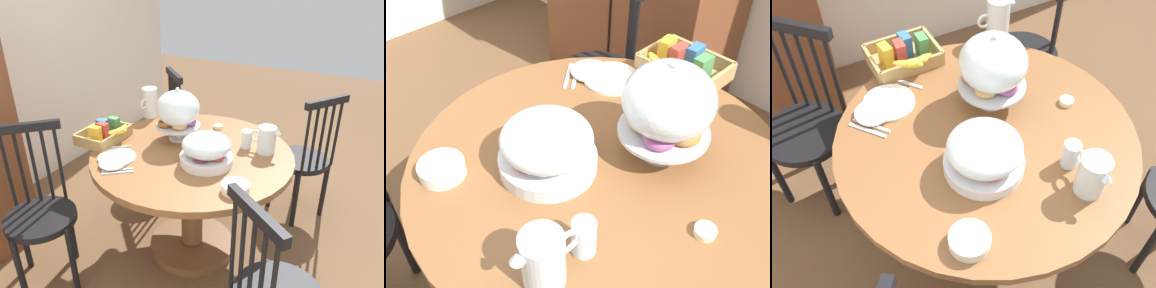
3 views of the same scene
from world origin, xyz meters
The scene contains 14 objects.
dining_table centered at (0.13, 0.19, 0.53)m, with size 1.20×1.20×0.74m.
windsor_chair_facing_door centered at (-0.49, 0.85, 0.45)m, with size 0.47×0.47×0.97m.
pastry_stand_with_dome centered at (0.24, 0.35, 0.94)m, with size 0.28×0.28×0.34m.
fruit_platter_covered centered at (0.04, 0.06, 0.83)m, with size 0.30×0.30×0.18m.
orange_juice_pitcher centered at (0.32, -0.20, 0.81)m, with size 0.11×0.19×0.17m.
cereal_basket centered at (0.02, 0.75, 0.79)m, with size 0.32×0.30×0.12m.
china_plate_large centered at (-0.15, 0.54, 0.75)m, with size 0.22×0.22×0.01m, color white.
china_plate_small centered at (-0.23, 0.51, 0.76)m, with size 0.15×0.15×0.01m, color white.
cereal_bowl centered at (-0.16, -0.19, 0.76)m, with size 0.14×0.14×0.04m, color white.
drinking_glass centered at (0.33, -0.08, 0.80)m, with size 0.06×0.06×0.11m, color silver.
butter_dish centered at (0.51, 0.19, 0.75)m, with size 0.06×0.06×0.02m, color beige.
table_knife centered at (-0.26, 0.45, 0.74)m, with size 0.17×0.01×0.01m, color silver.
dinner_fork centered at (-0.28, 0.43, 0.74)m, with size 0.17×0.01×0.01m, color silver.
soup_spoon centered at (-0.04, 0.63, 0.74)m, with size 0.17×0.01×0.01m, color silver.
Camera 2 is at (0.79, -0.54, 1.72)m, focal length 41.57 mm.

